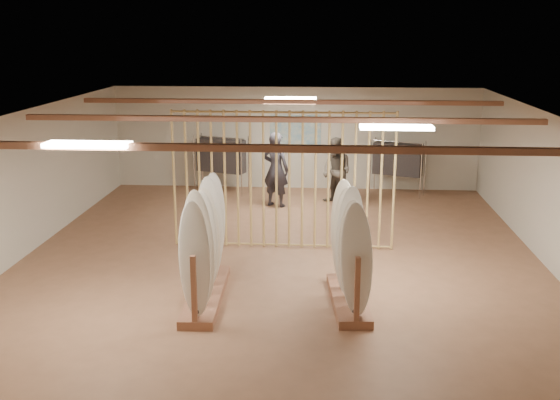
# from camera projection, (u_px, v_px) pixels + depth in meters

# --- Properties ---
(floor) EXTENTS (12.00, 12.00, 0.00)m
(floor) POSITION_uv_depth(u_px,v_px,m) (280.00, 260.00, 12.60)
(floor) COLOR #936447
(floor) RESTS_ON ground
(ceiling) EXTENTS (12.00, 12.00, 0.00)m
(ceiling) POSITION_uv_depth(u_px,v_px,m) (280.00, 115.00, 11.90)
(ceiling) COLOR gray
(ceiling) RESTS_ON ground
(wall_back) EXTENTS (12.00, 0.00, 12.00)m
(wall_back) POSITION_uv_depth(u_px,v_px,m) (295.00, 138.00, 18.04)
(wall_back) COLOR beige
(wall_back) RESTS_ON ground
(wall_front) EXTENTS (12.00, 0.00, 12.00)m
(wall_front) POSITION_uv_depth(u_px,v_px,m) (237.00, 333.00, 6.46)
(wall_front) COLOR beige
(wall_front) RESTS_ON ground
(wall_left) EXTENTS (0.00, 12.00, 12.00)m
(wall_left) POSITION_uv_depth(u_px,v_px,m) (21.00, 185.00, 12.59)
(wall_left) COLOR beige
(wall_left) RESTS_ON ground
(wall_right) EXTENTS (0.00, 12.00, 12.00)m
(wall_right) POSITION_uv_depth(u_px,v_px,m) (554.00, 194.00, 11.91)
(wall_right) COLOR beige
(wall_right) RESTS_ON ground
(ceiling_slats) EXTENTS (9.50, 6.12, 0.10)m
(ceiling_slats) POSITION_uv_depth(u_px,v_px,m) (280.00, 119.00, 11.92)
(ceiling_slats) COLOR #965F44
(ceiling_slats) RESTS_ON ground
(light_panels) EXTENTS (1.20, 0.35, 0.06)m
(light_panels) POSITION_uv_depth(u_px,v_px,m) (280.00, 118.00, 11.91)
(light_panels) COLOR white
(light_panels) RESTS_ON ground
(bamboo_partition) EXTENTS (4.45, 0.05, 2.78)m
(bamboo_partition) POSITION_uv_depth(u_px,v_px,m) (283.00, 180.00, 13.02)
(bamboo_partition) COLOR tan
(bamboo_partition) RESTS_ON ground
(poster) EXTENTS (1.40, 0.03, 0.90)m
(poster) POSITION_uv_depth(u_px,v_px,m) (295.00, 131.00, 17.97)
(poster) COLOR teal
(poster) RESTS_ON ground
(rack_left) EXTENTS (0.62, 2.42, 1.93)m
(rack_left) POSITION_uv_depth(u_px,v_px,m) (205.00, 261.00, 10.62)
(rack_left) COLOR #965F44
(rack_left) RESTS_ON floor
(rack_right) EXTENTS (0.70, 2.01, 1.88)m
(rack_right) POSITION_uv_depth(u_px,v_px,m) (349.00, 266.00, 10.45)
(rack_right) COLOR #965F44
(rack_right) RESTS_ON floor
(clothing_rack_a) EXTENTS (1.39, 0.81, 1.56)m
(clothing_rack_a) POSITION_uv_depth(u_px,v_px,m) (221.00, 156.00, 17.65)
(clothing_rack_a) COLOR silver
(clothing_rack_a) RESTS_ON floor
(clothing_rack_b) EXTENTS (1.32, 0.81, 1.48)m
(clothing_rack_b) POSITION_uv_depth(u_px,v_px,m) (398.00, 159.00, 17.38)
(clothing_rack_b) COLOR silver
(clothing_rack_b) RESTS_ON floor
(shopper_a) EXTENTS (0.92, 0.80, 2.13)m
(shopper_a) POSITION_uv_depth(u_px,v_px,m) (276.00, 164.00, 16.22)
(shopper_a) COLOR #28262E
(shopper_a) RESTS_ON floor
(shopper_b) EXTENTS (1.17, 1.17, 1.93)m
(shopper_b) POSITION_uv_depth(u_px,v_px,m) (337.00, 167.00, 16.40)
(shopper_b) COLOR #3C352E
(shopper_b) RESTS_ON floor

